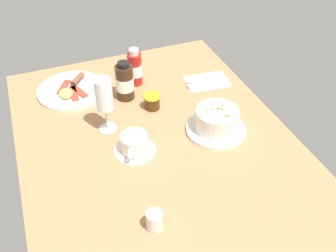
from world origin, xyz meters
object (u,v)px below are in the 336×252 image
object	(u,v)px
coffee_cup	(134,144)
sauce_bottle_red	(135,68)
wine_glass	(104,97)
cutlery_setting	(206,81)
creamer_jug	(155,220)
sauce_bottle_brown	(125,82)
breakfast_plate	(72,90)
jam_jar	(152,101)
porridge_bowl	(217,121)

from	to	relation	value
coffee_cup	sauce_bottle_red	world-z (taller)	sauce_bottle_red
wine_glass	cutlery_setting	bearing A→B (deg)	-72.22
cutlery_setting	sauce_bottle_red	size ratio (longest dim) A/B	1.20
cutlery_setting	creamer_jug	distance (cm)	68.20
sauce_bottle_brown	breakfast_plate	size ratio (longest dim) A/B	0.58
cutlery_setting	jam_jar	distance (cm)	25.96
jam_jar	breakfast_plate	bearing A→B (deg)	51.32
coffee_cup	jam_jar	bearing A→B (deg)	-32.95
coffee_cup	sauce_bottle_brown	size ratio (longest dim) A/B	0.88
jam_jar	sauce_bottle_red	distance (cm)	17.34
cutlery_setting	sauce_bottle_brown	world-z (taller)	sauce_bottle_brown
porridge_bowl	coffee_cup	xyz separation A→B (cm)	(0.13, 27.42, -1.12)
coffee_cup	breakfast_plate	distance (cm)	40.42
cutlery_setting	sauce_bottle_brown	xyz separation A→B (cm)	(1.21, 31.32, 6.38)
sauce_bottle_brown	jam_jar	bearing A→B (deg)	-143.85
porridge_bowl	cutlery_setting	world-z (taller)	porridge_bowl
porridge_bowl	coffee_cup	size ratio (longest dim) A/B	1.51
wine_glass	sauce_bottle_red	size ratio (longest dim) A/B	1.31
porridge_bowl	creamer_jug	bearing A→B (deg)	131.93
sauce_bottle_red	breakfast_plate	xyz separation A→B (cm)	(2.64, 23.74, -5.55)
coffee_cup	sauce_bottle_brown	distance (cm)	28.99
creamer_jug	breakfast_plate	world-z (taller)	creamer_jug
porridge_bowl	breakfast_plate	size ratio (longest dim) A/B	0.78
coffee_cup	breakfast_plate	world-z (taller)	coffee_cup
wine_glass	jam_jar	size ratio (longest dim) A/B	3.40
breakfast_plate	sauce_bottle_brown	bearing A→B (deg)	-120.22
wine_glass	sauce_bottle_red	bearing A→B (deg)	-36.57
sauce_bottle_brown	wine_glass	bearing A→B (deg)	144.49
creamer_jug	jam_jar	distance (cm)	49.45
coffee_cup	wine_glass	size ratio (longest dim) A/B	0.67
sauce_bottle_red	breakfast_plate	distance (cm)	24.52
wine_glass	sauce_bottle_brown	bearing A→B (deg)	-35.51
coffee_cup	breakfast_plate	size ratio (longest dim) A/B	0.51
creamer_jug	sauce_bottle_brown	bearing A→B (deg)	-9.14
wine_glass	breakfast_plate	xyz separation A→B (cm)	(24.87, 7.24, -11.88)
creamer_jug	cutlery_setting	bearing A→B (deg)	-36.30
porridge_bowl	coffee_cup	bearing A→B (deg)	89.73
sauce_bottle_red	jam_jar	bearing A→B (deg)	-177.68
porridge_bowl	cutlery_setting	bearing A→B (deg)	-19.13
jam_jar	wine_glass	bearing A→B (deg)	107.20
jam_jar	sauce_bottle_brown	xyz separation A→B (cm)	(9.27, 6.77, 3.92)
cutlery_setting	sauce_bottle_brown	bearing A→B (deg)	87.79
jam_jar	sauce_bottle_red	bearing A→B (deg)	2.32
creamer_jug	sauce_bottle_red	world-z (taller)	sauce_bottle_red
coffee_cup	creamer_jug	xyz separation A→B (cm)	(-27.91, 3.51, -0.20)
porridge_bowl	sauce_bottle_brown	size ratio (longest dim) A/B	1.33
sauce_bottle_red	creamer_jug	bearing A→B (deg)	166.67
jam_jar	sauce_bottle_brown	world-z (taller)	sauce_bottle_brown
creamer_jug	jam_jar	world-z (taller)	creamer_jug
porridge_bowl	jam_jar	xyz separation A→B (cm)	(19.08, 15.13, -1.36)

